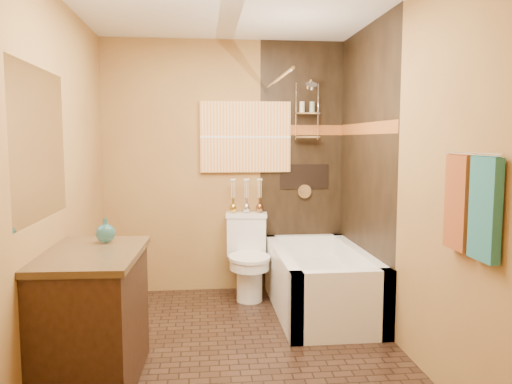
{
  "coord_description": "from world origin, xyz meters",
  "views": [
    {
      "loc": [
        -0.24,
        -3.49,
        1.52
      ],
      "look_at": [
        0.19,
        0.4,
        1.11
      ],
      "focal_mm": 35.0,
      "sensor_mm": 36.0,
      "label": 1
    }
  ],
  "objects": [
    {
      "name": "floor",
      "position": [
        0.0,
        0.0,
        0.0
      ],
      "size": [
        3.0,
        3.0,
        0.0
      ],
      "primitive_type": "plane",
      "color": "black",
      "rests_on": "ground"
    },
    {
      "name": "wall_left",
      "position": [
        -1.2,
        0.0,
        1.25
      ],
      "size": [
        0.02,
        3.0,
        2.5
      ],
      "primitive_type": "cube",
      "color": "#A0813E",
      "rests_on": "floor"
    },
    {
      "name": "wall_right",
      "position": [
        1.2,
        0.0,
        1.25
      ],
      "size": [
        0.02,
        3.0,
        2.5
      ],
      "primitive_type": "cube",
      "color": "#A0813E",
      "rests_on": "floor"
    },
    {
      "name": "wall_back",
      "position": [
        0.0,
        1.5,
        1.25
      ],
      "size": [
        2.4,
        0.02,
        2.5
      ],
      "primitive_type": "cube",
      "color": "#A0813E",
      "rests_on": "floor"
    },
    {
      "name": "wall_front",
      "position": [
        0.0,
        -1.5,
        1.25
      ],
      "size": [
        2.4,
        0.02,
        2.5
      ],
      "primitive_type": "cube",
      "color": "#A0813E",
      "rests_on": "floor"
    },
    {
      "name": "alcove_tile_back",
      "position": [
        0.78,
        1.49,
        1.25
      ],
      "size": [
        0.85,
        0.01,
        2.5
      ],
      "primitive_type": "cube",
      "color": "black",
      "rests_on": "wall_back"
    },
    {
      "name": "alcove_tile_right",
      "position": [
        1.19,
        0.75,
        1.25
      ],
      "size": [
        0.01,
        1.5,
        2.5
      ],
      "primitive_type": "cube",
      "color": "black",
      "rests_on": "wall_right"
    },
    {
      "name": "mosaic_band_back",
      "position": [
        0.78,
        1.48,
        1.62
      ],
      "size": [
        0.85,
        0.01,
        0.1
      ],
      "primitive_type": "cube",
      "color": "brown",
      "rests_on": "alcove_tile_back"
    },
    {
      "name": "mosaic_band_right",
      "position": [
        1.18,
        0.75,
        1.62
      ],
      "size": [
        0.01,
        1.5,
        0.1
      ],
      "primitive_type": "cube",
      "color": "brown",
      "rests_on": "alcove_tile_right"
    },
    {
      "name": "alcove_niche",
      "position": [
        0.8,
        1.48,
        1.15
      ],
      "size": [
        0.5,
        0.01,
        0.25
      ],
      "primitive_type": "cube",
      "color": "black",
      "rests_on": "alcove_tile_back"
    },
    {
      "name": "shower_fixtures",
      "position": [
        0.8,
        1.38,
        1.67
      ],
      "size": [
        0.24,
        0.33,
        1.16
      ],
      "color": "silver",
      "rests_on": "floor"
    },
    {
      "name": "curtain_rod",
      "position": [
        0.4,
        0.75,
        2.02
      ],
      "size": [
        0.03,
        1.55,
        0.03
      ],
      "primitive_type": "cylinder",
      "rotation": [
        1.57,
        0.0,
        0.0
      ],
      "color": "silver",
      "rests_on": "wall_back"
    },
    {
      "name": "towel_bar",
      "position": [
        1.15,
        -1.05,
        1.45
      ],
      "size": [
        0.02,
        0.55,
        0.02
      ],
      "primitive_type": "cylinder",
      "rotation": [
        1.57,
        0.0,
        0.0
      ],
      "color": "silver",
      "rests_on": "wall_right"
    },
    {
      "name": "towel_teal",
      "position": [
        1.16,
        -1.18,
        1.18
      ],
      "size": [
        0.05,
        0.22,
        0.52
      ],
      "primitive_type": "cube",
      "color": "#216E6E",
      "rests_on": "towel_bar"
    },
    {
      "name": "towel_rust",
      "position": [
        1.16,
        -0.92,
        1.18
      ],
      "size": [
        0.05,
        0.22,
        0.52
      ],
      "primitive_type": "cube",
      "color": "brown",
      "rests_on": "towel_bar"
    },
    {
      "name": "sunset_painting",
      "position": [
        0.2,
        1.48,
        1.55
      ],
      "size": [
        0.9,
        0.04,
        0.7
      ],
      "primitive_type": "cube",
      "color": "orange",
      "rests_on": "wall_back"
    },
    {
      "name": "vanity_mirror",
      "position": [
        -1.19,
        -0.41,
        1.5
      ],
      "size": [
        0.01,
        1.0,
        0.9
      ],
      "primitive_type": "cube",
      "color": "white",
      "rests_on": "wall_left"
    },
    {
      "name": "bathtub",
      "position": [
        0.8,
        0.75,
        0.22
      ],
      "size": [
        0.8,
        1.5,
        0.55
      ],
      "color": "white",
      "rests_on": "floor"
    },
    {
      "name": "toilet",
      "position": [
        0.2,
        1.21,
        0.4
      ],
      "size": [
        0.42,
        0.62,
        0.8
      ],
      "rotation": [
        0.0,
        0.0,
        -0.1
      ],
      "color": "white",
      "rests_on": "floor"
    },
    {
      "name": "vanity",
      "position": [
        -0.92,
        -0.41,
        0.42
      ],
      "size": [
        0.62,
        0.98,
        0.84
      ],
      "rotation": [
        0.0,
        0.0,
        -0.04
      ],
      "color": "black",
      "rests_on": "floor"
    },
    {
      "name": "teal_bottle",
      "position": [
        -0.87,
        -0.16,
        0.93
      ],
      "size": [
        0.16,
        0.16,
        0.2
      ],
      "primitive_type": null,
      "rotation": [
        0.0,
        0.0,
        0.37
      ],
      "color": "#226667",
      "rests_on": "vanity"
    },
    {
      "name": "bud_vases",
      "position": [
        0.2,
        1.39,
        0.98
      ],
      "size": [
        0.33,
        0.07,
        0.33
      ],
      "color": "gold",
      "rests_on": "toilet"
    }
  ]
}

